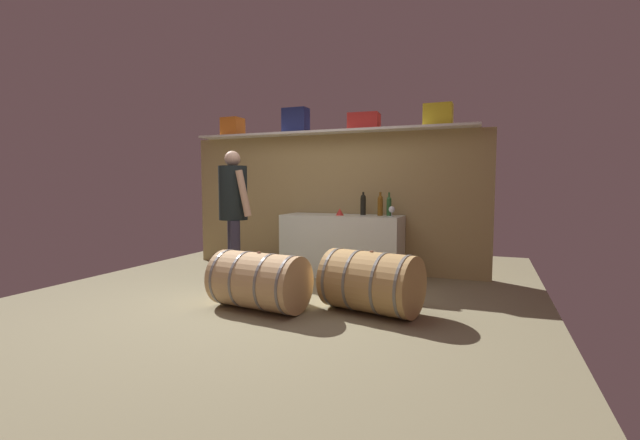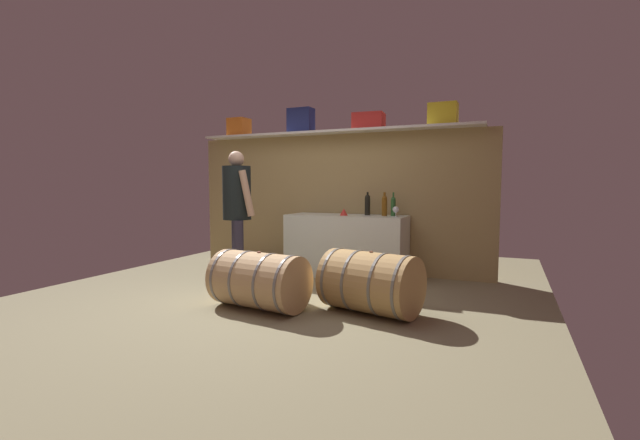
# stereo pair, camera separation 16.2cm
# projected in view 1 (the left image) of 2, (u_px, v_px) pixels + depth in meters

# --- Properties ---
(ground_plane) EXTENTS (5.69, 7.43, 0.02)m
(ground_plane) POSITION_uv_depth(u_px,v_px,m) (283.00, 295.00, 4.95)
(ground_plane) COLOR #7D7656
(back_wall_panel) EXTENTS (4.49, 0.10, 1.98)m
(back_wall_panel) POSITION_uv_depth(u_px,v_px,m) (330.00, 203.00, 6.34)
(back_wall_panel) COLOR #A18B57
(back_wall_panel) RESTS_ON ground
(high_shelf_board) EXTENTS (4.13, 0.40, 0.03)m
(high_shelf_board) POSITION_uv_depth(u_px,v_px,m) (327.00, 132.00, 6.12)
(high_shelf_board) COLOR silver
(high_shelf_board) RESTS_ON back_wall_panel
(toolcase_orange) EXTENTS (0.30, 0.27, 0.27)m
(toolcase_orange) POSITION_uv_depth(u_px,v_px,m) (233.00, 127.00, 6.67)
(toolcase_orange) COLOR orange
(toolcase_orange) RESTS_ON high_shelf_board
(toolcase_navy) EXTENTS (0.36, 0.22, 0.35)m
(toolcase_navy) POSITION_uv_depth(u_px,v_px,m) (296.00, 121.00, 6.28)
(toolcase_navy) COLOR navy
(toolcase_navy) RESTS_ON high_shelf_board
(toolcase_red) EXTENTS (0.43, 0.32, 0.22)m
(toolcase_red) POSITION_uv_depth(u_px,v_px,m) (364.00, 121.00, 5.91)
(toolcase_red) COLOR red
(toolcase_red) RESTS_ON high_shelf_board
(toolcase_yellow) EXTENTS (0.36, 0.23, 0.28)m
(toolcase_yellow) POSITION_uv_depth(u_px,v_px,m) (438.00, 115.00, 5.55)
(toolcase_yellow) COLOR yellow
(toolcase_yellow) RESTS_ON high_shelf_board
(work_cabinet) EXTENTS (1.64, 0.60, 0.84)m
(work_cabinet) POSITION_uv_depth(u_px,v_px,m) (342.00, 245.00, 5.94)
(work_cabinet) COLOR white
(work_cabinet) RESTS_ON ground
(wine_bottle_dark) EXTENTS (0.08, 0.08, 0.32)m
(wine_bottle_dark) POSITION_uv_depth(u_px,v_px,m) (363.00, 204.00, 5.90)
(wine_bottle_dark) COLOR black
(wine_bottle_dark) RESTS_ON work_cabinet
(wine_bottle_green) EXTENTS (0.07, 0.07, 0.31)m
(wine_bottle_green) POSITION_uv_depth(u_px,v_px,m) (389.00, 206.00, 5.75)
(wine_bottle_green) COLOR #2B5D2C
(wine_bottle_green) RESTS_ON work_cabinet
(wine_bottle_amber) EXTENTS (0.07, 0.07, 0.32)m
(wine_bottle_amber) POSITION_uv_depth(u_px,v_px,m) (380.00, 205.00, 5.76)
(wine_bottle_amber) COLOR brown
(wine_bottle_amber) RESTS_ON work_cabinet
(wine_glass) EXTENTS (0.08, 0.08, 0.14)m
(wine_glass) POSITION_uv_depth(u_px,v_px,m) (392.00, 210.00, 5.61)
(wine_glass) COLOR white
(wine_glass) RESTS_ON work_cabinet
(red_funnel) EXTENTS (0.11, 0.11, 0.09)m
(red_funnel) POSITION_uv_depth(u_px,v_px,m) (340.00, 212.00, 5.83)
(red_funnel) COLOR red
(red_funnel) RESTS_ON work_cabinet
(wine_barrel_near) EXTENTS (1.02, 0.79, 0.61)m
(wine_barrel_near) POSITION_uv_depth(u_px,v_px,m) (371.00, 282.00, 4.22)
(wine_barrel_near) COLOR tan
(wine_barrel_near) RESTS_ON ground
(wine_barrel_far) EXTENTS (1.01, 0.68, 0.58)m
(wine_barrel_far) POSITION_uv_depth(u_px,v_px,m) (259.00, 281.00, 4.34)
(wine_barrel_far) COLOR tan
(wine_barrel_far) RESTS_ON ground
(winemaker_pouring) EXTENTS (0.49, 0.52, 1.68)m
(winemaker_pouring) POSITION_uv_depth(u_px,v_px,m) (234.00, 203.00, 5.40)
(winemaker_pouring) COLOR #2D2A3C
(winemaker_pouring) RESTS_ON ground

